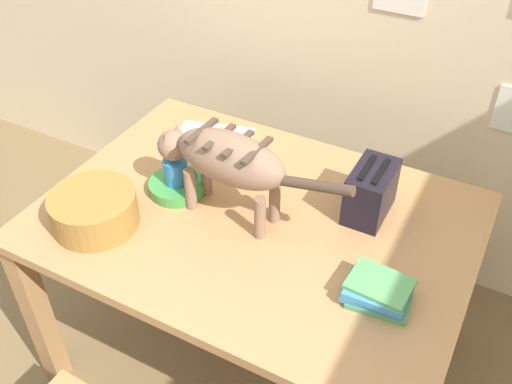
% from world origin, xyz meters
% --- Properties ---
extents(dining_table, '(1.36, 0.98, 0.73)m').
position_xyz_m(dining_table, '(0.09, 0.95, 0.65)').
color(dining_table, '#B28251').
rests_on(dining_table, ground_plane).
extents(cat, '(0.67, 0.18, 0.30)m').
position_xyz_m(cat, '(-0.00, 0.93, 0.93)').
color(cat, '#8A6A52').
rests_on(cat, dining_table).
extents(saucer_bowl, '(0.19, 0.19, 0.04)m').
position_xyz_m(saucer_bowl, '(-0.21, 0.94, 0.75)').
color(saucer_bowl, green).
rests_on(saucer_bowl, dining_table).
extents(coffee_mug, '(0.12, 0.08, 0.09)m').
position_xyz_m(coffee_mug, '(-0.20, 0.94, 0.81)').
color(coffee_mug, '#2D78BF').
rests_on(coffee_mug, saucer_bowl).
extents(magazine, '(0.34, 0.31, 0.01)m').
position_xyz_m(magazine, '(-0.26, 1.24, 0.73)').
color(magazine, beige).
rests_on(magazine, dining_table).
extents(book_stack, '(0.19, 0.15, 0.06)m').
position_xyz_m(book_stack, '(0.54, 0.80, 0.76)').
color(book_stack, '#4B975E').
rests_on(book_stack, dining_table).
extents(wicker_basket, '(0.27, 0.27, 0.11)m').
position_xyz_m(wicker_basket, '(-0.34, 0.68, 0.79)').
color(wicker_basket, olive).
rests_on(wicker_basket, dining_table).
extents(toaster, '(0.12, 0.20, 0.18)m').
position_xyz_m(toaster, '(0.40, 1.14, 0.81)').
color(toaster, black).
rests_on(toaster, dining_table).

